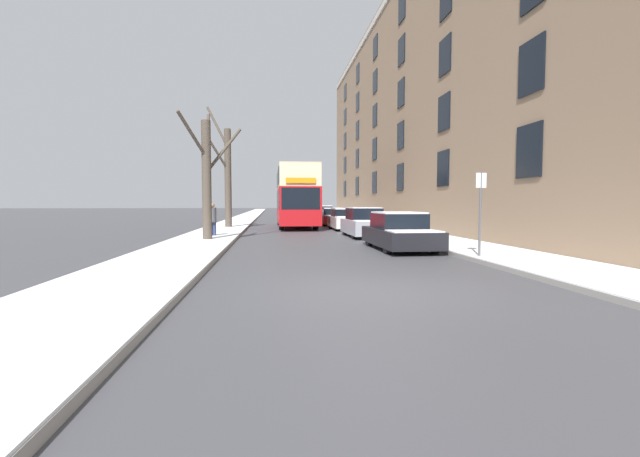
{
  "coord_description": "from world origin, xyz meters",
  "views": [
    {
      "loc": [
        -2.12,
        -8.21,
        1.72
      ],
      "look_at": [
        0.83,
        17.6,
        0.2
      ],
      "focal_mm": 24.0,
      "sensor_mm": 36.0,
      "label": 1
    }
  ],
  "objects_px": {
    "double_decker_bus": "(296,194)",
    "parked_car_4": "(323,214)",
    "bare_tree_left_0": "(207,176)",
    "pedestrian_left_sidewalk": "(212,219)",
    "bare_tree_left_1": "(227,175)",
    "parked_car_3": "(332,217)",
    "parked_car_2": "(344,220)",
    "parked_car_1": "(364,223)",
    "street_sign_post": "(480,210)",
    "parked_car_0": "(399,232)"
  },
  "relations": [
    {
      "from": "parked_car_0",
      "to": "parked_car_3",
      "type": "relative_size",
      "value": 1.17
    },
    {
      "from": "bare_tree_left_1",
      "to": "parked_car_0",
      "type": "bearing_deg",
      "value": -60.84
    },
    {
      "from": "parked_car_1",
      "to": "bare_tree_left_1",
      "type": "bearing_deg",
      "value": 134.88
    },
    {
      "from": "parked_car_0",
      "to": "parked_car_1",
      "type": "distance_m",
      "value": 6.08
    },
    {
      "from": "parked_car_2",
      "to": "pedestrian_left_sidewalk",
      "type": "xyz_separation_m",
      "value": [
        -7.62,
        -6.48,
        0.3
      ]
    },
    {
      "from": "bare_tree_left_0",
      "to": "parked_car_1",
      "type": "relative_size",
      "value": 1.33
    },
    {
      "from": "parked_car_1",
      "to": "pedestrian_left_sidewalk",
      "type": "relative_size",
      "value": 2.48
    },
    {
      "from": "bare_tree_left_0",
      "to": "parked_car_4",
      "type": "bearing_deg",
      "value": 69.53
    },
    {
      "from": "parked_car_1",
      "to": "parked_car_4",
      "type": "relative_size",
      "value": 1.09
    },
    {
      "from": "parked_car_2",
      "to": "parked_car_3",
      "type": "height_order",
      "value": "parked_car_2"
    },
    {
      "from": "double_decker_bus",
      "to": "street_sign_post",
      "type": "height_order",
      "value": "double_decker_bus"
    },
    {
      "from": "bare_tree_left_0",
      "to": "parked_car_2",
      "type": "height_order",
      "value": "bare_tree_left_0"
    },
    {
      "from": "double_decker_bus",
      "to": "parked_car_1",
      "type": "distance_m",
      "value": 10.15
    },
    {
      "from": "parked_car_1",
      "to": "bare_tree_left_0",
      "type": "bearing_deg",
      "value": -162.55
    },
    {
      "from": "double_decker_bus",
      "to": "parked_car_3",
      "type": "relative_size",
      "value": 2.74
    },
    {
      "from": "double_decker_bus",
      "to": "pedestrian_left_sidewalk",
      "type": "xyz_separation_m",
      "value": [
        -4.63,
        -9.89,
        -1.45
      ]
    },
    {
      "from": "parked_car_0",
      "to": "parked_car_4",
      "type": "bearing_deg",
      "value": 90.0
    },
    {
      "from": "parked_car_0",
      "to": "double_decker_bus",
      "type": "bearing_deg",
      "value": 100.83
    },
    {
      "from": "street_sign_post",
      "to": "parked_car_2",
      "type": "bearing_deg",
      "value": 95.09
    },
    {
      "from": "bare_tree_left_1",
      "to": "parked_car_0",
      "type": "relative_size",
      "value": 1.81
    },
    {
      "from": "bare_tree_left_0",
      "to": "double_decker_bus",
      "type": "bearing_deg",
      "value": 69.07
    },
    {
      "from": "bare_tree_left_0",
      "to": "pedestrian_left_sidewalk",
      "type": "xyz_separation_m",
      "value": [
        -0.08,
        2.02,
        -1.98
      ]
    },
    {
      "from": "bare_tree_left_1",
      "to": "parked_car_1",
      "type": "distance_m",
      "value": 11.33
    },
    {
      "from": "parked_car_3",
      "to": "street_sign_post",
      "type": "bearing_deg",
      "value": -86.25
    },
    {
      "from": "bare_tree_left_0",
      "to": "parked_car_1",
      "type": "xyz_separation_m",
      "value": [
        7.55,
        2.37,
        -2.24
      ]
    },
    {
      "from": "parked_car_1",
      "to": "parked_car_3",
      "type": "height_order",
      "value": "parked_car_1"
    },
    {
      "from": "double_decker_bus",
      "to": "parked_car_2",
      "type": "bearing_deg",
      "value": -48.8
    },
    {
      "from": "double_decker_bus",
      "to": "pedestrian_left_sidewalk",
      "type": "distance_m",
      "value": 11.02
    },
    {
      "from": "double_decker_bus",
      "to": "parked_car_2",
      "type": "relative_size",
      "value": 2.48
    },
    {
      "from": "parked_car_2",
      "to": "street_sign_post",
      "type": "height_order",
      "value": "street_sign_post"
    },
    {
      "from": "bare_tree_left_1",
      "to": "pedestrian_left_sidewalk",
      "type": "relative_size",
      "value": 4.76
    },
    {
      "from": "parked_car_0",
      "to": "bare_tree_left_0",
      "type": "bearing_deg",
      "value": 153.85
    },
    {
      "from": "bare_tree_left_1",
      "to": "parked_car_3",
      "type": "relative_size",
      "value": 2.12
    },
    {
      "from": "parked_car_1",
      "to": "parked_car_4",
      "type": "bearing_deg",
      "value": 90.0
    },
    {
      "from": "street_sign_post",
      "to": "parked_car_4",
      "type": "bearing_deg",
      "value": 92.92
    },
    {
      "from": "parked_car_3",
      "to": "parked_car_2",
      "type": "bearing_deg",
      "value": -90.0
    },
    {
      "from": "bare_tree_left_0",
      "to": "parked_car_4",
      "type": "xyz_separation_m",
      "value": [
        7.55,
        20.21,
        -2.23
      ]
    },
    {
      "from": "pedestrian_left_sidewalk",
      "to": "street_sign_post",
      "type": "distance_m",
      "value": 12.91
    },
    {
      "from": "double_decker_bus",
      "to": "parked_car_2",
      "type": "height_order",
      "value": "double_decker_bus"
    },
    {
      "from": "bare_tree_left_0",
      "to": "double_decker_bus",
      "type": "xyz_separation_m",
      "value": [
        4.56,
        11.92,
        -0.53
      ]
    },
    {
      "from": "parked_car_0",
      "to": "parked_car_4",
      "type": "height_order",
      "value": "parked_car_4"
    },
    {
      "from": "parked_car_1",
      "to": "pedestrian_left_sidewalk",
      "type": "bearing_deg",
      "value": -177.38
    },
    {
      "from": "bare_tree_left_0",
      "to": "parked_car_3",
      "type": "height_order",
      "value": "bare_tree_left_0"
    },
    {
      "from": "bare_tree_left_1",
      "to": "parked_car_3",
      "type": "distance_m",
      "value": 9.2
    },
    {
      "from": "bare_tree_left_1",
      "to": "parked_car_0",
      "type": "xyz_separation_m",
      "value": [
        7.71,
        -13.82,
        -3.01
      ]
    },
    {
      "from": "parked_car_4",
      "to": "parked_car_2",
      "type": "bearing_deg",
      "value": -90.0
    },
    {
      "from": "double_decker_bus",
      "to": "parked_car_4",
      "type": "relative_size",
      "value": 2.7
    },
    {
      "from": "parked_car_1",
      "to": "parked_car_4",
      "type": "distance_m",
      "value": 17.84
    },
    {
      "from": "bare_tree_left_0",
      "to": "parked_car_4",
      "type": "height_order",
      "value": "bare_tree_left_0"
    },
    {
      "from": "bare_tree_left_1",
      "to": "street_sign_post",
      "type": "bearing_deg",
      "value": -62.24
    }
  ]
}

